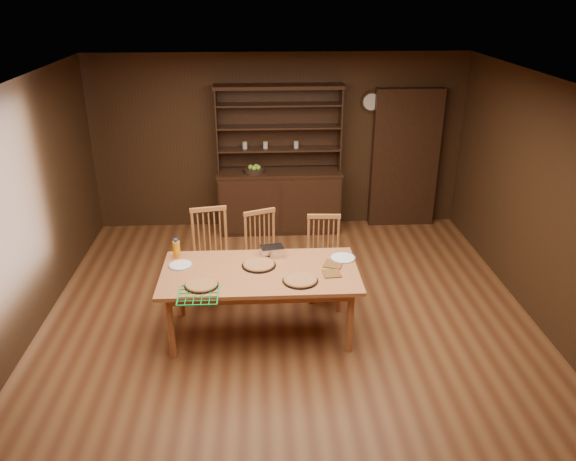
{
  "coord_description": "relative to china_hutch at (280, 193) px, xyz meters",
  "views": [
    {
      "loc": [
        -0.3,
        -5.17,
        3.48
      ],
      "look_at": [
        0.0,
        0.4,
        1.01
      ],
      "focal_mm": 35.0,
      "sensor_mm": 36.0,
      "label": 1
    }
  ],
  "objects": [
    {
      "name": "plate_left",
      "position": [
        -1.15,
        -2.62,
        0.16
      ],
      "size": [
        0.25,
        0.25,
        0.02
      ],
      "color": "white",
      "rests_on": "dining_table"
    },
    {
      "name": "chair_left",
      "position": [
        -0.89,
        -1.92,
        -0.01
      ],
      "size": [
        0.52,
        0.5,
        1.09
      ],
      "rotation": [
        0.0,
        0.0,
        0.18
      ],
      "color": "#C47643",
      "rests_on": "floor"
    },
    {
      "name": "floor",
      "position": [
        0.0,
        -2.75,
        -0.6
      ],
      "size": [
        6.0,
        6.0,
        0.0
      ],
      "primitive_type": "plane",
      "color": "brown",
      "rests_on": "ground"
    },
    {
      "name": "pot_holder_b",
      "position": [
        0.46,
        -2.68,
        0.16
      ],
      "size": [
        0.24,
        0.24,
        0.01
      ],
      "primitive_type": "cube",
      "rotation": [
        0.0,
        0.0,
        -0.36
      ],
      "color": "red",
      "rests_on": "dining_table"
    },
    {
      "name": "chair_center",
      "position": [
        -0.27,
        -1.85,
        -0.05
      ],
      "size": [
        0.54,
        0.52,
        1.02
      ],
      "rotation": [
        0.0,
        0.0,
        0.37
      ],
      "color": "#C47643",
      "rests_on": "floor"
    },
    {
      "name": "pot_holder_a",
      "position": [
        0.42,
        -2.89,
        0.16
      ],
      "size": [
        0.19,
        0.19,
        0.01
      ],
      "primitive_type": "cube",
      "rotation": [
        0.0,
        0.0,
        0.08
      ],
      "color": "red",
      "rests_on": "dining_table"
    },
    {
      "name": "plate_right",
      "position": [
        0.58,
        -2.54,
        0.16
      ],
      "size": [
        0.27,
        0.27,
        0.02
      ],
      "color": "white",
      "rests_on": "dining_table"
    },
    {
      "name": "pizza_right",
      "position": [
        0.09,
        -3.02,
        0.17
      ],
      "size": [
        0.36,
        0.36,
        0.04
      ],
      "color": "black",
      "rests_on": "dining_table"
    },
    {
      "name": "foil_dish",
      "position": [
        -0.18,
        -2.41,
        0.2
      ],
      "size": [
        0.27,
        0.22,
        0.1
      ],
      "primitive_type": "cube",
      "rotation": [
        0.0,
        0.0,
        0.17
      ],
      "color": "white",
      "rests_on": "dining_table"
    },
    {
      "name": "china_hutch",
      "position": [
        0.0,
        0.0,
        0.0
      ],
      "size": [
        1.84,
        0.52,
        2.17
      ],
      "color": "black",
      "rests_on": "floor"
    },
    {
      "name": "room_shell",
      "position": [
        0.0,
        -2.75,
        0.98
      ],
      "size": [
        6.0,
        6.0,
        6.0
      ],
      "color": "silver",
      "rests_on": "floor"
    },
    {
      "name": "pizza_left",
      "position": [
        -0.89,
        -3.06,
        0.17
      ],
      "size": [
        0.34,
        0.34,
        0.04
      ],
      "color": "black",
      "rests_on": "dining_table"
    },
    {
      "name": "cooling_rack",
      "position": [
        -0.9,
        -3.25,
        0.16
      ],
      "size": [
        0.46,
        0.46,
        0.02
      ],
      "primitive_type": null,
      "rotation": [
        0.0,
        0.0,
        0.26
      ],
      "color": "#0CA43D",
      "rests_on": "dining_table"
    },
    {
      "name": "juice_bottle",
      "position": [
        -1.21,
        -2.41,
        0.25
      ],
      "size": [
        0.08,
        0.08,
        0.22
      ],
      "color": "orange",
      "rests_on": "dining_table"
    },
    {
      "name": "doorway",
      "position": [
        1.9,
        0.15,
        0.45
      ],
      "size": [
        1.0,
        0.18,
        2.1
      ],
      "primitive_type": "cube",
      "color": "black",
      "rests_on": "floor"
    },
    {
      "name": "chair_right",
      "position": [
        0.44,
        -1.99,
        -0.06
      ],
      "size": [
        0.44,
        0.42,
        1.01
      ],
      "rotation": [
        0.0,
        0.0,
        -0.06
      ],
      "color": "#C47643",
      "rests_on": "floor"
    },
    {
      "name": "wall_clock",
      "position": [
        1.35,
        0.2,
        1.3
      ],
      "size": [
        0.3,
        0.05,
        0.3
      ],
      "color": "black",
      "rests_on": "room_shell"
    },
    {
      "name": "pizza_center",
      "position": [
        -0.32,
        -2.67,
        0.17
      ],
      "size": [
        0.36,
        0.36,
        0.04
      ],
      "color": "black",
      "rests_on": "dining_table"
    },
    {
      "name": "dining_table",
      "position": [
        -0.31,
        -2.78,
        0.08
      ],
      "size": [
        2.04,
        1.02,
        0.75
      ],
      "color": "#CC7846",
      "rests_on": "floor"
    },
    {
      "name": "fruit_bowl",
      "position": [
        -0.37,
        -0.07,
        0.39
      ],
      "size": [
        0.3,
        0.3,
        0.12
      ],
      "color": "black",
      "rests_on": "china_hutch"
    }
  ]
}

